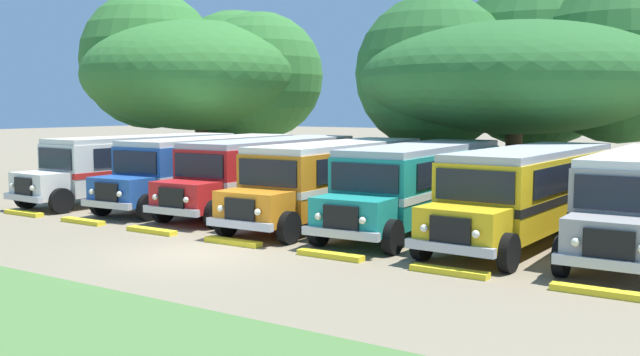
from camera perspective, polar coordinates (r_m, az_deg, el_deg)
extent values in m
plane|color=#84755B|center=(19.97, -10.30, -6.15)|extent=(220.00, 220.00, 0.00)
cube|color=silver|center=(32.70, -14.05, 1.15)|extent=(2.96, 9.31, 2.10)
cube|color=red|center=(32.72, -14.04, 0.85)|extent=(2.99, 9.33, 0.24)
cube|color=black|center=(31.91, -12.19, 1.98)|extent=(0.44, 7.99, 0.80)
cube|color=black|center=(33.84, -15.06, 2.12)|extent=(0.44, 7.99, 0.80)
cube|color=beige|center=(32.63, -14.10, 3.18)|extent=(2.87, 9.21, 0.22)
cube|color=silver|center=(29.65, -21.89, -0.58)|extent=(2.27, 1.51, 1.05)
cube|color=black|center=(29.26, -23.12, -0.66)|extent=(1.10, 0.15, 0.70)
cube|color=#B7B7BC|center=(29.29, -23.15, -1.50)|extent=(2.41, 0.32, 0.24)
cube|color=black|center=(29.92, -20.88, 1.48)|extent=(2.20, 0.17, 0.84)
cube|color=red|center=(35.84, -8.38, 1.48)|extent=(0.90, 0.10, 1.30)
sphere|color=#EAE5C6|center=(28.64, -22.48, -0.77)|extent=(0.20, 0.20, 0.20)
sphere|color=#EAE5C6|center=(29.84, -23.89, -0.58)|extent=(0.20, 0.20, 0.20)
cylinder|color=black|center=(28.76, -20.41, -1.77)|extent=(0.33, 1.01, 1.00)
cylinder|color=black|center=(30.77, -22.89, -1.39)|extent=(0.33, 1.01, 1.00)
cylinder|color=black|center=(33.94, -8.81, -0.37)|extent=(0.33, 1.01, 1.00)
cylinder|color=black|center=(35.66, -11.55, -0.12)|extent=(0.33, 1.01, 1.00)
cube|color=#23519E|center=(30.52, -8.72, 0.93)|extent=(2.93, 9.31, 2.10)
cube|color=silver|center=(30.53, -8.72, 0.62)|extent=(2.96, 9.33, 0.24)
cube|color=black|center=(29.93, -6.49, 1.83)|extent=(0.42, 7.99, 0.80)
cube|color=black|center=(31.52, -10.18, 1.97)|extent=(0.42, 7.99, 0.80)
cube|color=beige|center=(30.44, -8.76, 3.11)|extent=(2.85, 9.20, 0.22)
cube|color=#23519E|center=(26.69, -15.90, -1.05)|extent=(2.26, 1.50, 1.05)
cube|color=black|center=(26.19, -17.07, -1.15)|extent=(1.10, 0.15, 0.70)
cube|color=#B7B7BC|center=(26.22, -17.11, -2.10)|extent=(2.41, 0.31, 0.24)
cube|color=black|center=(27.06, -14.94, 1.25)|extent=(2.20, 0.16, 0.84)
cube|color=silver|center=(34.22, -3.83, 1.33)|extent=(0.90, 0.10, 1.30)
sphere|color=#EAE5C6|center=(25.65, -16.10, -1.27)|extent=(0.20, 0.20, 0.20)
sphere|color=#EAE5C6|center=(26.67, -18.17, -1.07)|extent=(0.20, 0.20, 0.20)
cylinder|color=black|center=(25.98, -13.88, -2.35)|extent=(0.33, 1.01, 1.00)
cylinder|color=black|center=(27.70, -17.44, -1.95)|extent=(0.33, 1.01, 1.00)
cylinder|color=black|center=(32.30, -3.68, -0.62)|extent=(0.33, 1.01, 1.00)
cylinder|color=black|center=(33.70, -7.06, -0.39)|extent=(0.33, 1.01, 1.00)
cube|color=red|center=(28.64, -3.80, 0.67)|extent=(2.83, 9.28, 2.10)
cube|color=white|center=(28.65, -3.80, 0.33)|extent=(2.86, 9.30, 0.24)
cube|color=black|center=(28.14, -1.34, 1.61)|extent=(0.33, 8.00, 0.80)
cube|color=black|center=(29.58, -5.50, 1.79)|extent=(0.33, 8.00, 0.80)
cube|color=#B2B2B7|center=(28.56, -3.82, 2.99)|extent=(2.75, 9.18, 0.22)
cube|color=red|center=(24.56, -10.89, -1.51)|extent=(2.25, 1.48, 1.05)
cube|color=black|center=(24.02, -12.07, -1.64)|extent=(1.10, 0.14, 0.70)
cube|color=#B7B7BC|center=(24.05, -12.11, -2.66)|extent=(2.41, 0.29, 0.24)
cube|color=black|center=(24.95, -9.90, 0.99)|extent=(2.20, 0.14, 0.84)
cube|color=white|center=(32.53, 0.86, 1.11)|extent=(0.90, 0.09, 1.30)
sphere|color=#EAE5C6|center=(23.51, -10.90, -1.77)|extent=(0.20, 0.20, 0.20)
sphere|color=#EAE5C6|center=(24.46, -13.34, -1.53)|extent=(0.20, 0.20, 0.20)
cylinder|color=black|center=(23.93, -8.56, -2.93)|extent=(0.32, 1.01, 1.00)
cylinder|color=black|center=(25.51, -12.72, -2.47)|extent=(0.32, 1.01, 1.00)
cylinder|color=black|center=(30.63, 1.27, -0.96)|extent=(0.32, 1.01, 1.00)
cylinder|color=black|center=(31.88, -2.48, -0.70)|extent=(0.32, 1.01, 1.00)
cube|color=orange|center=(25.87, 1.69, 0.13)|extent=(2.76, 9.27, 2.10)
cube|color=white|center=(25.89, 1.69, -0.24)|extent=(2.79, 9.29, 0.24)
cube|color=black|center=(25.49, 4.51, 1.16)|extent=(0.26, 8.00, 0.80)
cube|color=black|center=(26.73, -0.35, 1.39)|extent=(0.26, 8.00, 0.80)
cube|color=silver|center=(25.78, 1.70, 2.70)|extent=(2.67, 9.16, 0.22)
cube|color=orange|center=(21.53, -5.36, -2.45)|extent=(2.24, 1.46, 1.05)
cube|color=black|center=(20.95, -6.58, -2.62)|extent=(1.10, 0.13, 0.70)
cube|color=#B7B7BC|center=(20.99, -6.63, -3.80)|extent=(2.40, 0.27, 0.24)
cube|color=black|center=(21.95, -4.34, 0.41)|extent=(2.20, 0.12, 0.84)
cube|color=white|center=(29.96, 6.09, 0.67)|extent=(0.90, 0.09, 1.30)
sphere|color=#EAE5C6|center=(20.49, -5.12, -2.80)|extent=(0.20, 0.20, 0.20)
sphere|color=#EAE5C6|center=(21.35, -8.14, -2.48)|extent=(0.20, 0.20, 0.20)
cylinder|color=black|center=(21.01, -2.56, -4.08)|extent=(0.31, 1.01, 1.00)
cylinder|color=black|center=(22.42, -7.65, -3.50)|extent=(0.31, 1.01, 1.00)
cylinder|color=black|center=(28.10, 6.86, -1.61)|extent=(0.31, 1.01, 1.00)
cylinder|color=black|center=(29.17, 2.57, -1.30)|extent=(0.31, 1.01, 1.00)
cube|color=teal|center=(24.65, 8.56, -0.21)|extent=(2.88, 9.30, 2.10)
cube|color=white|center=(24.67, 8.55, -0.60)|extent=(2.91, 9.32, 0.24)
cube|color=black|center=(24.43, 11.60, 0.86)|extent=(0.37, 7.99, 0.80)
cube|color=black|center=(25.38, 6.18, 1.12)|extent=(0.37, 7.99, 0.80)
cube|color=#B2B2B7|center=(24.56, 8.60, 2.48)|extent=(2.79, 9.19, 0.22)
cube|color=teal|center=(19.95, 2.75, -3.09)|extent=(2.26, 1.49, 1.05)
cube|color=black|center=(19.30, 1.71, -3.31)|extent=(1.10, 0.15, 0.70)
cube|color=#B7B7BC|center=(19.34, 1.65, -4.58)|extent=(2.41, 0.30, 0.24)
cube|color=black|center=(20.41, 3.65, 0.01)|extent=(2.20, 0.15, 0.84)
cube|color=white|center=(28.97, 12.02, 0.40)|extent=(0.90, 0.10, 1.30)
sphere|color=#EAE5C6|center=(18.93, 3.49, -3.49)|extent=(0.20, 0.20, 0.20)
sphere|color=#EAE5C6|center=(19.61, -0.15, -3.16)|extent=(0.20, 0.20, 0.20)
cylinder|color=black|center=(19.60, 5.99, -4.83)|extent=(0.32, 1.01, 1.00)
cylinder|color=black|center=(20.70, -0.07, -4.23)|extent=(0.32, 1.01, 1.00)
cylinder|color=black|center=(27.17, 13.27, -1.98)|extent=(0.32, 1.01, 1.00)
cylinder|color=black|center=(27.98, 8.58, -1.67)|extent=(0.32, 1.01, 1.00)
cube|color=yellow|center=(23.12, 17.05, -0.80)|extent=(2.94, 9.31, 2.10)
cube|color=black|center=(23.14, 17.04, -1.21)|extent=(2.97, 9.33, 0.24)
cube|color=black|center=(22.98, 20.32, 0.31)|extent=(0.42, 7.99, 0.80)
cube|color=black|center=(23.78, 14.43, 0.66)|extent=(0.42, 7.99, 0.80)
cube|color=#B2B2B7|center=(23.02, 17.14, 2.07)|extent=(2.86, 9.21, 0.22)
cube|color=yellow|center=(18.30, 11.59, -4.01)|extent=(2.26, 1.50, 1.05)
cube|color=black|center=(17.63, 10.60, -4.27)|extent=(1.10, 0.15, 0.70)
cube|color=#B7B7BC|center=(17.68, 10.52, -5.66)|extent=(2.41, 0.32, 0.24)
cube|color=black|center=(18.77, 12.50, -0.62)|extent=(2.20, 0.17, 0.84)
cube|color=black|center=(27.52, 20.17, -0.10)|extent=(0.90, 0.10, 1.30)
sphere|color=#EAE5C6|center=(17.31, 12.63, -4.51)|extent=(0.20, 0.20, 0.20)
sphere|color=#EAE5C6|center=(17.89, 8.50, -4.09)|extent=(0.20, 0.20, 0.20)
cylinder|color=black|center=(18.04, 15.18, -5.93)|extent=(0.33, 1.01, 1.00)
cylinder|color=black|center=(19.00, 8.38, -5.20)|extent=(0.33, 1.01, 1.00)
cylinder|color=black|center=(25.77, 21.68, -2.65)|extent=(0.33, 1.01, 1.00)
cylinder|color=black|center=(26.45, 16.63, -2.28)|extent=(0.33, 1.01, 1.00)
cube|color=black|center=(23.12, 22.41, 0.26)|extent=(0.07, 8.00, 0.80)
cube|color=#9E9993|center=(17.56, 22.98, -4.76)|extent=(2.20, 1.41, 1.05)
cube|color=black|center=(16.84, 22.54, -5.10)|extent=(1.10, 0.10, 0.70)
cube|color=#B7B7BC|center=(16.88, 22.46, -6.55)|extent=(2.40, 0.21, 0.24)
cube|color=black|center=(18.07, 23.48, -1.21)|extent=(2.20, 0.07, 0.84)
sphere|color=#EAE5C6|center=(16.93, 20.17, -4.95)|extent=(0.20, 0.20, 0.20)
cylinder|color=black|center=(17.99, 19.19, -6.08)|extent=(0.28, 1.00, 1.00)
cylinder|color=black|center=(25.92, 23.54, -2.68)|extent=(0.28, 1.00, 1.00)
cube|color=yellow|center=(28.95, -23.09, -2.67)|extent=(2.00, 0.36, 0.15)
cube|color=yellow|center=(26.16, -18.85, -3.37)|extent=(2.00, 0.36, 0.15)
cube|color=yellow|center=(23.55, -13.62, -4.22)|extent=(2.00, 0.36, 0.15)
cube|color=yellow|center=(21.19, -7.15, -5.21)|extent=(2.00, 0.36, 0.15)
cube|color=yellow|center=(19.17, 0.84, -6.33)|extent=(2.00, 0.36, 0.15)
cube|color=yellow|center=(17.61, 10.52, -7.53)|extent=(2.00, 0.36, 0.15)
cube|color=yellow|center=(16.63, 21.74, -8.64)|extent=(2.00, 0.36, 0.15)
cylinder|color=brown|center=(32.37, 15.56, 1.44)|extent=(0.75, 0.75, 3.53)
ellipsoid|color=#286028|center=(32.31, 15.73, 7.83)|extent=(13.64, 14.23, 4.91)
sphere|color=#286028|center=(33.05, 23.43, 8.82)|extent=(7.18, 7.18, 7.18)
sphere|color=#286028|center=(32.55, 9.28, 8.46)|extent=(7.16, 7.16, 7.16)
sphere|color=#286028|center=(35.32, 17.30, 8.98)|extent=(8.19, 8.19, 8.19)
cylinder|color=brown|center=(42.80, -9.64, 2.59)|extent=(0.79, 0.79, 3.55)
ellipsoid|color=#33702D|center=(42.77, -9.73, 8.22)|extent=(13.53, 14.17, 6.48)
sphere|color=#33702D|center=(41.67, -4.95, 8.33)|extent=(7.47, 7.47, 7.47)
sphere|color=#33702D|center=(44.40, -13.77, 9.34)|extent=(8.37, 8.37, 8.37)
sphere|color=#33702D|center=(45.26, -6.84, 8.08)|extent=(8.61, 8.61, 8.61)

